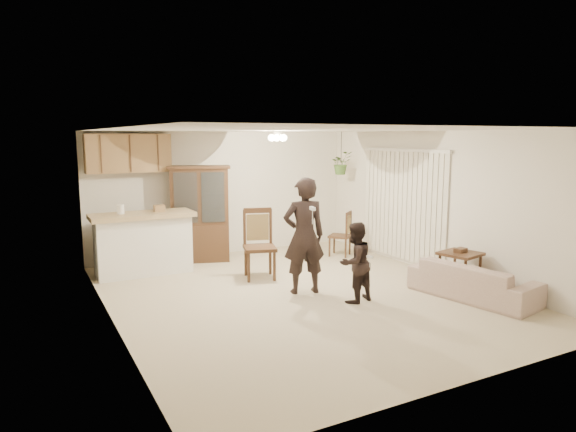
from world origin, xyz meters
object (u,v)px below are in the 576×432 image
china_hutch (200,214)px  side_table (459,270)px  chair_hutch_left (260,259)px  chair_hutch_right (340,243)px  sofa (473,275)px  child (355,257)px  adult (304,236)px  chair_bar (127,255)px

china_hutch → side_table: size_ratio=2.75×
chair_hutch_left → chair_hutch_right: size_ratio=1.30×
side_table → sofa: bearing=-109.7°
child → chair_hutch_right: child is taller
child → china_hutch: size_ratio=0.73×
adult → chair_hutch_right: adult is taller
adult → chair_hutch_left: 1.23m
child → china_hutch: (-1.19, 3.47, 0.24)m
chair_bar → sofa: bearing=-60.5°
china_hutch → chair_hutch_left: china_hutch is taller
sofa → adult: 2.59m
sofa → chair_bar: chair_bar is taller
chair_hutch_left → chair_hutch_right: bearing=36.5°
sofa → side_table: (0.15, 0.41, -0.05)m
adult → side_table: 2.53m
adult → child: bearing=133.5°
chair_bar → chair_hutch_right: 4.14m
child → adult: bearing=-73.1°
side_table → chair_hutch_right: bearing=97.0°
side_table → chair_bar: size_ratio=0.65×
child → chair_hutch_left: bearing=-82.3°
sofa → chair_hutch_left: 3.43m
china_hutch → side_table: (2.99, -3.76, -0.60)m
chair_hutch_right → child: bearing=19.6°
chair_hutch_left → child: bearing=-52.1°
child → chair_bar: 4.30m
adult → chair_bar: 3.49m
china_hutch → chair_hutch_right: (2.64, -0.90, -0.66)m
china_hutch → side_table: bearing=-33.4°
adult → chair_hutch_right: 2.70m
chair_hutch_left → chair_hutch_right: (2.15, 0.77, -0.08)m
china_hutch → chair_bar: size_ratio=1.79×
chair_bar → china_hutch: bearing=-13.9°
chair_hutch_left → adult: bearing=-59.3°
adult → chair_hutch_right: size_ratio=1.97×
adult → chair_bar: bearing=-37.7°
adult → side_table: size_ratio=2.67×
chair_bar → chair_hutch_right: (4.05, -0.84, -0.03)m
adult → child: size_ratio=1.33×
child → side_table: size_ratio=2.00×
child → chair_hutch_right: bearing=-132.9°
sofa → adult: size_ratio=1.04×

